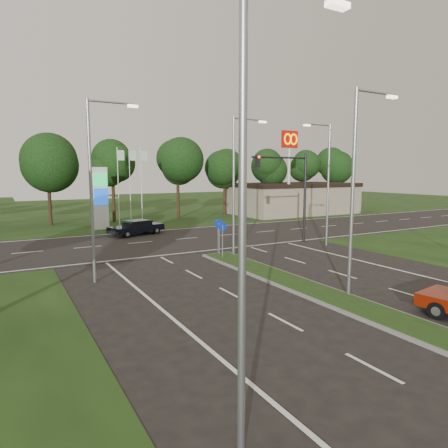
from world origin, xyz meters
TOP-DOWN VIEW (x-y plane):
  - verge_far at (0.00, 55.00)m, footprint 160.00×50.00m
  - cross_road at (0.00, 24.00)m, footprint 160.00×12.00m
  - median_kerb at (0.00, 4.00)m, footprint 2.00×26.00m
  - commercial_building at (22.00, 36.00)m, footprint 16.00×9.00m
  - streetlight_median_near at (1.00, 6.00)m, footprint 2.53×0.22m
  - streetlight_median_far at (1.00, 16.00)m, footprint 2.53×0.22m
  - streetlight_left_near at (-8.30, 0.00)m, footprint 2.53×0.22m
  - streetlight_left_far at (-8.30, 14.00)m, footprint 2.53×0.22m
  - streetlight_right_far at (8.80, 16.00)m, footprint 2.53×0.22m
  - traffic_signal at (7.19, 18.00)m, footprint 5.10×0.42m
  - median_signs at (0.00, 16.40)m, footprint 1.16×1.76m
  - gas_pylon at (-3.79, 33.05)m, footprint 5.80×1.26m
  - mcdonalds_sign at (18.00, 31.97)m, footprint 2.20×0.47m
  - treeline_far at (0.10, 39.93)m, footprint 6.00×6.00m
  - navy_sedan at (-2.07, 28.01)m, footprint 5.11×3.25m

SIDE VIEW (x-z plane):
  - verge_far at x=0.00m, z-range -0.01..0.01m
  - cross_road at x=0.00m, z-range -0.01..0.01m
  - median_kerb at x=0.00m, z-range 0.00..0.12m
  - navy_sedan at x=-2.07m, z-range 0.05..1.35m
  - median_signs at x=0.00m, z-range 0.52..2.90m
  - commercial_building at x=22.00m, z-range 0.00..4.00m
  - gas_pylon at x=-3.79m, z-range -0.80..7.20m
  - traffic_signal at x=7.19m, z-range 1.15..8.15m
  - streetlight_median_near at x=1.00m, z-range 0.58..9.58m
  - streetlight_median_far at x=1.00m, z-range 0.58..9.58m
  - streetlight_left_near at x=-8.30m, z-range 0.58..9.58m
  - streetlight_left_far at x=-8.30m, z-range 0.58..9.58m
  - streetlight_right_far at x=8.80m, z-range 0.58..9.58m
  - treeline_far at x=0.10m, z-range 1.88..11.78m
  - mcdonalds_sign at x=18.00m, z-range 2.79..13.19m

